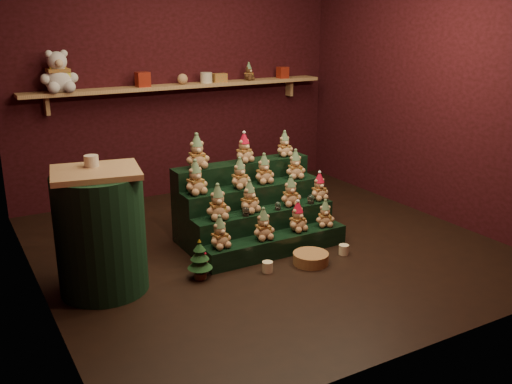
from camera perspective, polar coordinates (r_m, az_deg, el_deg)
ground at (r=5.39m, az=0.91°, el=-5.37°), size 4.00×4.00×0.00m
back_wall at (r=6.86m, az=-7.94°, el=11.45°), size 4.00×0.10×2.80m
front_wall at (r=3.45m, az=18.67°, el=5.05°), size 4.00×0.10×2.80m
left_wall at (r=4.36m, az=-23.06°, el=6.99°), size 0.10×4.00×2.80m
right_wall at (r=6.31m, az=17.50°, el=10.34°), size 0.10×4.00×2.80m
back_shelf at (r=6.70m, az=-7.33°, el=10.44°), size 3.60×0.26×0.24m
riser_tier_front at (r=5.17m, az=2.06°, el=-5.31°), size 1.40×0.22×0.18m
riser_tier_midfront at (r=5.32m, az=0.83°, el=-3.63°), size 1.40×0.22×0.36m
riser_tier_midback at (r=5.46m, az=-0.34°, el=-2.03°), size 1.40×0.22×0.54m
riser_tier_back at (r=5.62m, az=-1.44°, el=-0.52°), size 1.40×0.22×0.72m
teddy_0 at (r=4.85m, az=-3.65°, el=-4.03°), size 0.22×0.21×0.28m
teddy_1 at (r=5.02m, az=0.74°, el=-3.22°), size 0.21×0.19×0.28m
teddy_2 at (r=5.22m, az=4.18°, el=-2.47°), size 0.23×0.21×0.27m
teddy_3 at (r=5.37m, az=6.92°, el=-2.13°), size 0.22×0.21×0.25m
teddy_4 at (r=5.00m, az=-3.85°, el=-1.00°), size 0.25×0.23×0.31m
teddy_5 at (r=5.15m, az=-0.67°, el=-0.48°), size 0.26×0.25×0.29m
teddy_6 at (r=5.35m, az=3.48°, el=0.09°), size 0.23×0.21×0.28m
teddy_7 at (r=5.55m, az=6.33°, el=0.55°), size 0.19×0.17×0.26m
teddy_8 at (r=5.11m, az=-6.08°, el=1.45°), size 0.24×0.23×0.30m
teddy_9 at (r=5.27m, az=-1.63°, el=1.89°), size 0.22×0.21×0.28m
teddy_10 at (r=5.42m, az=0.80°, el=2.33°), size 0.20×0.18×0.28m
teddy_11 at (r=5.60m, az=3.95°, el=2.78°), size 0.23×0.22×0.28m
teddy_12 at (r=5.29m, az=-5.92°, el=4.06°), size 0.24×0.22×0.31m
teddy_13 at (r=5.48m, az=-1.20°, el=4.43°), size 0.24×0.23×0.28m
teddy_14 at (r=5.73m, az=2.86°, el=4.83°), size 0.18×0.16×0.25m
snow_globe_a at (r=5.08m, az=-1.03°, el=-1.94°), size 0.06×0.06×0.09m
snow_globe_b at (r=5.25m, az=2.21°, el=-1.38°), size 0.06×0.06×0.08m
snow_globe_c at (r=5.44m, az=5.50°, el=-0.70°), size 0.07×0.07×0.09m
side_table at (r=4.55m, az=-15.27°, el=-3.86°), size 0.73×0.68×0.98m
table_ornament at (r=4.48m, az=-16.14°, el=3.00°), size 0.11×0.11×0.09m
mini_christmas_tree at (r=4.71m, az=-5.64°, el=-6.69°), size 0.21×0.21×0.35m
mug_left at (r=4.85m, az=1.16°, el=-7.49°), size 0.09×0.09×0.09m
mug_right at (r=5.25m, az=8.77°, el=-5.72°), size 0.09×0.09×0.09m
wicker_basket at (r=5.02m, az=5.49°, el=-6.62°), size 0.41×0.41×0.10m
white_bear at (r=6.25m, az=-19.24°, el=11.83°), size 0.38×0.34×0.53m
brown_bear at (r=7.03m, az=-0.73°, el=11.94°), size 0.19×0.18×0.21m
gift_tin_red_a at (r=6.50m, az=-11.26°, el=10.98°), size 0.14×0.14×0.16m
gift_tin_cream at (r=6.79m, az=-5.00°, el=11.32°), size 0.14×0.14×0.12m
gift_tin_red_b at (r=7.29m, az=2.68°, el=11.85°), size 0.12×0.12×0.14m
shelf_plush_ball at (r=6.67m, az=-7.36°, el=11.14°), size 0.12×0.12×0.12m
scarf_gift_box at (r=6.86m, az=-3.66°, el=11.33°), size 0.16×0.10×0.10m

